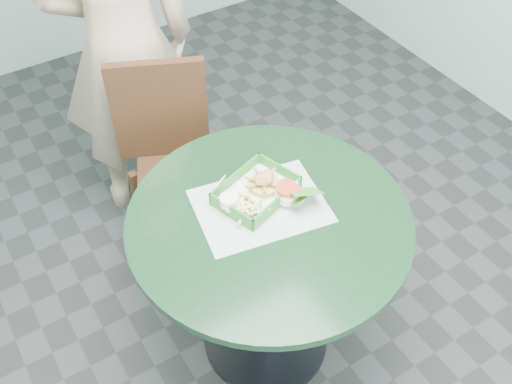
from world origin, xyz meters
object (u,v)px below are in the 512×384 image
dining_chair (174,154)px  diner_person (118,18)px  crab_sandwich (266,186)px  sauce_ramekin (225,198)px  cafe_table (268,253)px  food_basket (256,197)px

dining_chair → diner_person: (-0.02, 0.36, 0.46)m
diner_person → crab_sandwich: size_ratio=18.67×
crab_sandwich → sauce_ramekin: (-0.15, 0.03, 0.00)m
diner_person → crab_sandwich: (0.10, -0.95, -0.19)m
diner_person → dining_chair: bearing=104.9°
crab_sandwich → sauce_ramekin: crab_sandwich is taller
dining_chair → diner_person: size_ratio=0.47×
cafe_table → sauce_ramekin: sauce_ramekin is taller
food_basket → sauce_ramekin: size_ratio=4.15×
sauce_ramekin → diner_person: bearing=87.0°
cafe_table → dining_chair: (-0.03, 0.69, -0.05)m
diner_person → crab_sandwich: 0.98m
dining_chair → food_basket: 0.63m
cafe_table → crab_sandwich: bearing=62.0°
cafe_table → dining_chair: dining_chair is taller
cafe_table → food_basket: (0.01, 0.10, 0.19)m
cafe_table → crab_sandwich: 0.25m
diner_person → food_basket: 0.98m
cafe_table → diner_person: size_ratio=0.47×
dining_chair → sauce_ramekin: (-0.07, -0.56, 0.27)m
cafe_table → diner_person: 1.13m
diner_person → food_basket: size_ratio=7.71×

